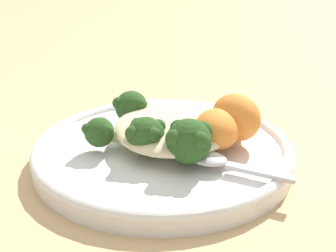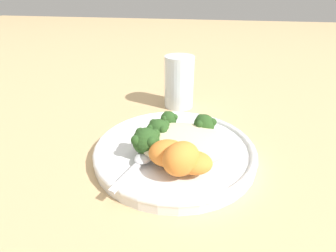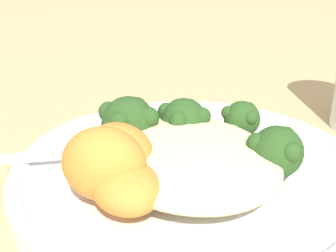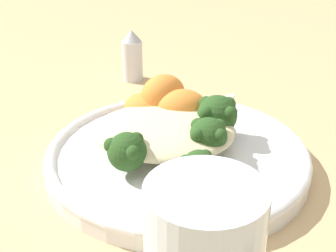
{
  "view_description": "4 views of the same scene",
  "coord_description": "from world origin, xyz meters",
  "px_view_note": "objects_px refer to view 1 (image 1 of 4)",
  "views": [
    {
      "loc": [
        0.44,
        0.07,
        0.22
      ],
      "look_at": [
        0.02,
        -0.0,
        0.04
      ],
      "focal_mm": 50.0,
      "sensor_mm": 36.0,
      "label": 1
    },
    {
      "loc": [
        -0.04,
        0.35,
        0.25
      ],
      "look_at": [
        0.03,
        -0.03,
        0.05
      ],
      "focal_mm": 28.0,
      "sensor_mm": 36.0,
      "label": 2
    },
    {
      "loc": [
        -0.25,
        0.14,
        0.18
      ],
      "look_at": [
        0.03,
        0.0,
        0.05
      ],
      "focal_mm": 50.0,
      "sensor_mm": 36.0,
      "label": 3
    },
    {
      "loc": [
        0.04,
        -0.41,
        0.25
      ],
      "look_at": [
        0.01,
        -0.02,
        0.05
      ],
      "focal_mm": 50.0,
      "sensor_mm": 36.0,
      "label": 4
    }
  ],
  "objects_px": {
    "broccoli_stalk_2": "(152,134)",
    "broccoli_stalk_3": "(187,138)",
    "plate": "(163,151)",
    "broccoli_stalk_1": "(124,131)",
    "quinoa_mound": "(172,125)",
    "sweet_potato_chunk_0": "(236,117)",
    "broccoli_stalk_0": "(137,110)",
    "spoon": "(218,161)",
    "sweet_potato_chunk_2": "(229,120)",
    "sweet_potato_chunk_1": "(217,129)"
  },
  "relations": [
    {
      "from": "broccoli_stalk_2",
      "to": "broccoli_stalk_3",
      "type": "bearing_deg",
      "value": 102.55
    },
    {
      "from": "plate",
      "to": "broccoli_stalk_1",
      "type": "distance_m",
      "value": 0.05
    },
    {
      "from": "quinoa_mound",
      "to": "sweet_potato_chunk_0",
      "type": "xyz_separation_m",
      "value": [
        -0.01,
        0.06,
        0.01
      ]
    },
    {
      "from": "broccoli_stalk_0",
      "to": "spoon",
      "type": "xyz_separation_m",
      "value": [
        0.08,
        0.1,
        -0.01
      ]
    },
    {
      "from": "quinoa_mound",
      "to": "broccoli_stalk_1",
      "type": "relative_size",
      "value": 1.36
    },
    {
      "from": "broccoli_stalk_2",
      "to": "sweet_potato_chunk_2",
      "type": "height_order",
      "value": "broccoli_stalk_2"
    },
    {
      "from": "broccoli_stalk_0",
      "to": "spoon",
      "type": "relative_size",
      "value": 0.91
    },
    {
      "from": "sweet_potato_chunk_2",
      "to": "sweet_potato_chunk_1",
      "type": "bearing_deg",
      "value": -13.85
    },
    {
      "from": "plate",
      "to": "broccoli_stalk_2",
      "type": "relative_size",
      "value": 2.93
    },
    {
      "from": "broccoli_stalk_1",
      "to": "sweet_potato_chunk_0",
      "type": "distance_m",
      "value": 0.11
    },
    {
      "from": "sweet_potato_chunk_2",
      "to": "plate",
      "type": "bearing_deg",
      "value": -60.4
    },
    {
      "from": "broccoli_stalk_2",
      "to": "broccoli_stalk_3",
      "type": "relative_size",
      "value": 0.82
    },
    {
      "from": "sweet_potato_chunk_1",
      "to": "broccoli_stalk_2",
      "type": "bearing_deg",
      "value": -72.33
    },
    {
      "from": "quinoa_mound",
      "to": "broccoli_stalk_2",
      "type": "height_order",
      "value": "broccoli_stalk_2"
    },
    {
      "from": "sweet_potato_chunk_1",
      "to": "spoon",
      "type": "height_order",
      "value": "sweet_potato_chunk_1"
    },
    {
      "from": "quinoa_mound",
      "to": "broccoli_stalk_2",
      "type": "bearing_deg",
      "value": -20.35
    },
    {
      "from": "broccoli_stalk_0",
      "to": "spoon",
      "type": "height_order",
      "value": "broccoli_stalk_0"
    },
    {
      "from": "quinoa_mound",
      "to": "broccoli_stalk_3",
      "type": "relative_size",
      "value": 1.31
    },
    {
      "from": "broccoli_stalk_2",
      "to": "sweet_potato_chunk_2",
      "type": "xyz_separation_m",
      "value": [
        -0.06,
        0.07,
        -0.0
      ]
    },
    {
      "from": "plate",
      "to": "broccoli_stalk_3",
      "type": "bearing_deg",
      "value": 44.89
    },
    {
      "from": "broccoli_stalk_0",
      "to": "broccoli_stalk_3",
      "type": "height_order",
      "value": "broccoli_stalk_3"
    },
    {
      "from": "broccoli_stalk_1",
      "to": "broccoli_stalk_3",
      "type": "bearing_deg",
      "value": 133.81
    },
    {
      "from": "quinoa_mound",
      "to": "sweet_potato_chunk_0",
      "type": "distance_m",
      "value": 0.07
    },
    {
      "from": "broccoli_stalk_2",
      "to": "sweet_potato_chunk_0",
      "type": "height_order",
      "value": "sweet_potato_chunk_0"
    },
    {
      "from": "broccoli_stalk_0",
      "to": "sweet_potato_chunk_0",
      "type": "relative_size",
      "value": 1.69
    },
    {
      "from": "broccoli_stalk_1",
      "to": "broccoli_stalk_2",
      "type": "bearing_deg",
      "value": 129.54
    },
    {
      "from": "broccoli_stalk_0",
      "to": "broccoli_stalk_1",
      "type": "relative_size",
      "value": 0.87
    },
    {
      "from": "spoon",
      "to": "sweet_potato_chunk_1",
      "type": "bearing_deg",
      "value": 113.72
    },
    {
      "from": "broccoli_stalk_2",
      "to": "sweet_potato_chunk_2",
      "type": "distance_m",
      "value": 0.09
    },
    {
      "from": "broccoli_stalk_0",
      "to": "sweet_potato_chunk_0",
      "type": "height_order",
      "value": "sweet_potato_chunk_0"
    },
    {
      "from": "sweet_potato_chunk_1",
      "to": "quinoa_mound",
      "type": "bearing_deg",
      "value": -108.89
    },
    {
      "from": "quinoa_mound",
      "to": "sweet_potato_chunk_2",
      "type": "relative_size",
      "value": 2.7
    },
    {
      "from": "broccoli_stalk_2",
      "to": "spoon",
      "type": "xyz_separation_m",
      "value": [
        0.02,
        0.07,
        -0.01
      ]
    },
    {
      "from": "broccoli_stalk_0",
      "to": "sweet_potato_chunk_1",
      "type": "height_order",
      "value": "sweet_potato_chunk_1"
    },
    {
      "from": "broccoli_stalk_3",
      "to": "quinoa_mound",
      "type": "bearing_deg",
      "value": -171.47
    },
    {
      "from": "sweet_potato_chunk_1",
      "to": "spoon",
      "type": "xyz_separation_m",
      "value": [
        0.04,
        0.01,
        -0.01
      ]
    },
    {
      "from": "sweet_potato_chunk_2",
      "to": "spoon",
      "type": "relative_size",
      "value": 0.53
    },
    {
      "from": "broccoli_stalk_2",
      "to": "broccoli_stalk_3",
      "type": "distance_m",
      "value": 0.04
    },
    {
      "from": "plate",
      "to": "broccoli_stalk_0",
      "type": "height_order",
      "value": "broccoli_stalk_0"
    },
    {
      "from": "sweet_potato_chunk_1",
      "to": "broccoli_stalk_1",
      "type": "bearing_deg",
      "value": -85.36
    },
    {
      "from": "broccoli_stalk_2",
      "to": "sweet_potato_chunk_2",
      "type": "bearing_deg",
      "value": 153.68
    },
    {
      "from": "plate",
      "to": "broccoli_stalk_1",
      "type": "relative_size",
      "value": 2.49
    },
    {
      "from": "quinoa_mound",
      "to": "broccoli_stalk_1",
      "type": "distance_m",
      "value": 0.05
    },
    {
      "from": "sweet_potato_chunk_2",
      "to": "spoon",
      "type": "height_order",
      "value": "sweet_potato_chunk_2"
    },
    {
      "from": "sweet_potato_chunk_0",
      "to": "sweet_potato_chunk_1",
      "type": "distance_m",
      "value": 0.03
    },
    {
      "from": "plate",
      "to": "sweet_potato_chunk_0",
      "type": "height_order",
      "value": "sweet_potato_chunk_0"
    },
    {
      "from": "sweet_potato_chunk_1",
      "to": "spoon",
      "type": "bearing_deg",
      "value": 7.85
    },
    {
      "from": "spoon",
      "to": "sweet_potato_chunk_0",
      "type": "bearing_deg",
      "value": 94.81
    },
    {
      "from": "quinoa_mound",
      "to": "spoon",
      "type": "distance_m",
      "value": 0.08
    },
    {
      "from": "broccoli_stalk_1",
      "to": "sweet_potato_chunk_1",
      "type": "distance_m",
      "value": 0.09
    }
  ]
}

